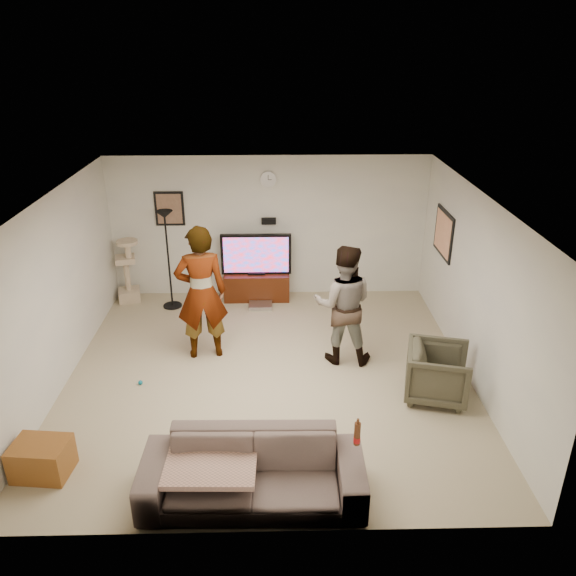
{
  "coord_description": "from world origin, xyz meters",
  "views": [
    {
      "loc": [
        0.12,
        -6.73,
        4.32
      ],
      "look_at": [
        0.28,
        0.2,
        1.22
      ],
      "focal_mm": 35.35,
      "sensor_mm": 36.0,
      "label": 1
    }
  ],
  "objects_px": {
    "beer_bottle": "(357,434)",
    "side_table": "(42,459)",
    "sofa": "(253,472)",
    "armchair": "(437,373)",
    "cat_tree": "(127,270)",
    "tv": "(256,254)",
    "floor_lamp": "(169,261)",
    "person_right": "(343,305)",
    "person_left": "(201,293)",
    "tv_stand": "(257,286)"
  },
  "relations": [
    {
      "from": "beer_bottle",
      "to": "side_table",
      "type": "xyz_separation_m",
      "value": [
        -3.29,
        0.4,
        -0.58
      ]
    },
    {
      "from": "sofa",
      "to": "armchair",
      "type": "height_order",
      "value": "armchair"
    },
    {
      "from": "cat_tree",
      "to": "beer_bottle",
      "type": "bearing_deg",
      "value": -54.7
    },
    {
      "from": "tv",
      "to": "floor_lamp",
      "type": "xyz_separation_m",
      "value": [
        -1.46,
        -0.31,
        0.01
      ]
    },
    {
      "from": "sofa",
      "to": "armchair",
      "type": "xyz_separation_m",
      "value": [
        2.32,
        1.72,
        0.03
      ]
    },
    {
      "from": "tv",
      "to": "person_right",
      "type": "height_order",
      "value": "person_right"
    },
    {
      "from": "person_left",
      "to": "person_right",
      "type": "height_order",
      "value": "person_left"
    },
    {
      "from": "tv",
      "to": "sofa",
      "type": "distance_m",
      "value": 4.83
    },
    {
      "from": "tv",
      "to": "sofa",
      "type": "height_order",
      "value": "tv"
    },
    {
      "from": "person_left",
      "to": "side_table",
      "type": "bearing_deg",
      "value": 49.35
    },
    {
      "from": "floor_lamp",
      "to": "armchair",
      "type": "height_order",
      "value": "floor_lamp"
    },
    {
      "from": "tv",
      "to": "beer_bottle",
      "type": "relative_size",
      "value": 4.88
    },
    {
      "from": "floor_lamp",
      "to": "person_right",
      "type": "relative_size",
      "value": 0.98
    },
    {
      "from": "floor_lamp",
      "to": "tv_stand",
      "type": "bearing_deg",
      "value": 11.77
    },
    {
      "from": "armchair",
      "to": "sofa",
      "type": "bearing_deg",
      "value": 140.65
    },
    {
      "from": "floor_lamp",
      "to": "person_left",
      "type": "height_order",
      "value": "person_left"
    },
    {
      "from": "armchair",
      "to": "tv_stand",
      "type": "bearing_deg",
      "value": 52.01
    },
    {
      "from": "side_table",
      "to": "beer_bottle",
      "type": "bearing_deg",
      "value": -6.9
    },
    {
      "from": "cat_tree",
      "to": "armchair",
      "type": "relative_size",
      "value": 1.45
    },
    {
      "from": "tv",
      "to": "beer_bottle",
      "type": "xyz_separation_m",
      "value": [
        1.12,
        -4.8,
        -0.06
      ]
    },
    {
      "from": "person_left",
      "to": "side_table",
      "type": "height_order",
      "value": "person_left"
    },
    {
      "from": "sofa",
      "to": "tv_stand",
      "type": "bearing_deg",
      "value": 92.03
    },
    {
      "from": "cat_tree",
      "to": "beer_bottle",
      "type": "height_order",
      "value": "cat_tree"
    },
    {
      "from": "floor_lamp",
      "to": "armchair",
      "type": "bearing_deg",
      "value": -35.73
    },
    {
      "from": "person_left",
      "to": "person_right",
      "type": "distance_m",
      "value": 2.0
    },
    {
      "from": "tv_stand",
      "to": "person_left",
      "type": "xyz_separation_m",
      "value": [
        -0.71,
        -1.95,
        0.76
      ]
    },
    {
      "from": "tv",
      "to": "person_right",
      "type": "xyz_separation_m",
      "value": [
        1.28,
        -2.12,
        0.03
      ]
    },
    {
      "from": "beer_bottle",
      "to": "armchair",
      "type": "xyz_separation_m",
      "value": [
        1.29,
        1.72,
        -0.42
      ]
    },
    {
      "from": "tv_stand",
      "to": "beer_bottle",
      "type": "relative_size",
      "value": 4.59
    },
    {
      "from": "sofa",
      "to": "floor_lamp",
      "type": "bearing_deg",
      "value": 110.02
    },
    {
      "from": "tv",
      "to": "armchair",
      "type": "height_order",
      "value": "tv"
    },
    {
      "from": "tv",
      "to": "side_table",
      "type": "distance_m",
      "value": 4.96
    },
    {
      "from": "tv_stand",
      "to": "sofa",
      "type": "relative_size",
      "value": 0.51
    },
    {
      "from": "floor_lamp",
      "to": "person_left",
      "type": "bearing_deg",
      "value": -65.43
    },
    {
      "from": "tv",
      "to": "floor_lamp",
      "type": "bearing_deg",
      "value": -168.23
    },
    {
      "from": "sofa",
      "to": "beer_bottle",
      "type": "height_order",
      "value": "beer_bottle"
    },
    {
      "from": "person_left",
      "to": "beer_bottle",
      "type": "xyz_separation_m",
      "value": [
        1.83,
        -2.86,
        -0.22
      ]
    },
    {
      "from": "person_left",
      "to": "armchair",
      "type": "xyz_separation_m",
      "value": [
        3.12,
        -1.14,
        -0.64
      ]
    },
    {
      "from": "person_right",
      "to": "person_left",
      "type": "bearing_deg",
      "value": 2.22
    },
    {
      "from": "floor_lamp",
      "to": "side_table",
      "type": "xyz_separation_m",
      "value": [
        -0.71,
        -4.1,
        -0.66
      ]
    },
    {
      "from": "tv_stand",
      "to": "beer_bottle",
      "type": "distance_m",
      "value": 4.96
    },
    {
      "from": "cat_tree",
      "to": "person_right",
      "type": "bearing_deg",
      "value": -30.55
    },
    {
      "from": "beer_bottle",
      "to": "cat_tree",
      "type": "bearing_deg",
      "value": 125.3
    },
    {
      "from": "tv_stand",
      "to": "tv",
      "type": "bearing_deg",
      "value": 0.0
    },
    {
      "from": "person_left",
      "to": "floor_lamp",
      "type": "bearing_deg",
      "value": -75.38
    },
    {
      "from": "sofa",
      "to": "person_right",
      "type": "bearing_deg",
      "value": 67.08
    },
    {
      "from": "sofa",
      "to": "armchair",
      "type": "bearing_deg",
      "value": 37.53
    },
    {
      "from": "tv_stand",
      "to": "armchair",
      "type": "xyz_separation_m",
      "value": [
        2.4,
        -3.09,
        0.12
      ]
    },
    {
      "from": "cat_tree",
      "to": "sofa",
      "type": "xyz_separation_m",
      "value": [
        2.36,
        -4.78,
        -0.24
      ]
    },
    {
      "from": "tv_stand",
      "to": "person_left",
      "type": "height_order",
      "value": "person_left"
    }
  ]
}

